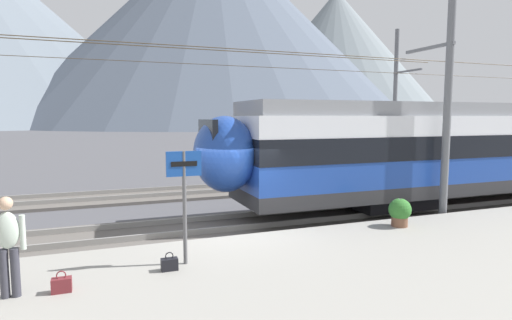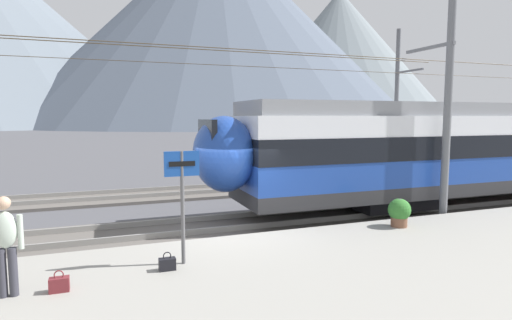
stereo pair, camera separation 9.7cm
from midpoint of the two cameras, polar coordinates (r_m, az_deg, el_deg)
The scene contains 13 objects.
ground_plane at distance 11.46m, azimuth -2.86°, elevation -11.15°, with size 400.00×400.00×0.00m, color #4C4C51.
platform_slab at distance 7.12m, azimuth 10.00°, elevation -20.58°, with size 120.00×8.59×0.39m, color gray.
track_near at distance 12.68m, azimuth -4.69°, elevation -9.17°, with size 120.00×3.00×0.28m.
track_far at distance 18.39m, azimuth -9.71°, elevation -4.49°, with size 120.00×3.00×0.28m.
catenary_mast_mid at distance 14.29m, azimuth 24.76°, elevation 8.48°, with size 39.86×2.08×8.02m.
catenary_mast_far_side at distance 25.17m, azimuth 19.00°, elevation 7.69°, with size 39.86×2.16×8.29m.
platform_sign at distance 8.43m, azimuth -9.78°, elevation -2.96°, with size 0.70×0.08×2.30m.
passenger_walking at distance 8.05m, azimuth -30.83°, elevation -9.54°, with size 0.53×0.22×1.69m.
handbag_beside_passenger at distance 8.11m, azimuth -25.08°, elevation -15.19°, with size 0.32×0.18×0.38m.
handbag_near_sign at distance 8.50m, azimuth -11.75°, elevation -13.78°, with size 0.32×0.18×0.36m.
potted_plant_platform_edge at distance 12.02m, azimuth 19.31°, elevation -6.64°, with size 0.61×0.61×0.77m.
mountain_central_peak at distance 175.75m, azimuth -5.50°, elevation 17.69°, with size 155.91×155.91×78.58m, color #515B6B.
mountain_right_ridge at distance 253.12m, azimuth 11.25°, elevation 13.63°, with size 127.23×127.23×75.60m, color slate.
Camera 2 is at (-3.21, -10.48, 3.36)m, focal length 29.14 mm.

